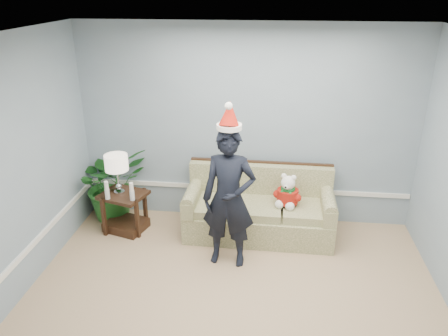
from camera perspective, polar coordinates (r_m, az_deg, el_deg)
room_shell at (r=3.55m, az=0.14°, el=-6.89°), size 4.54×5.04×2.74m
wainscot_trim at (r=5.23m, az=-11.41°, el=-8.15°), size 4.49×4.99×0.06m
sofa at (r=5.86m, az=4.59°, el=-5.56°), size 1.93×0.85×0.90m
side_table at (r=6.10m, az=-12.76°, el=-6.06°), size 0.68×0.62×0.54m
table_lamp at (r=5.81m, az=-13.87°, el=0.48°), size 0.30×0.30×0.54m
candle_pair at (r=5.75m, az=-13.51°, el=-3.00°), size 0.39×0.06×0.24m
houseplant at (r=6.33m, az=-14.40°, el=-1.92°), size 1.25×1.25×1.05m
man at (r=5.00m, az=0.64°, el=-4.01°), size 0.64×0.45×1.69m
santa_hat at (r=4.66m, az=0.72°, el=6.78°), size 0.29×0.32×0.32m
teddy_bear at (r=5.63m, az=8.32°, el=-3.43°), size 0.34×0.34×0.44m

